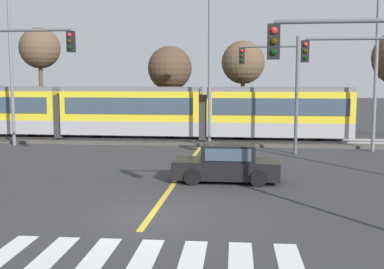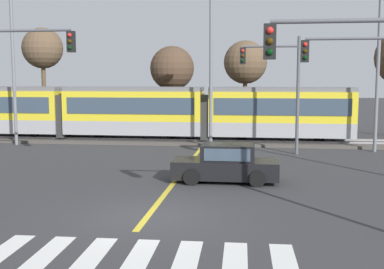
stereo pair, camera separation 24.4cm
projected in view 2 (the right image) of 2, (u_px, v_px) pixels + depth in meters
The scene contains 23 objects.
ground_plane at pixel (147, 217), 14.33m from camera, with size 200.00×200.00×0.00m, color #333335.
track_bed at pixel (205, 141), 31.38m from camera, with size 120.00×4.00×0.18m, color #4C4742.
rail_near at pixel (204, 140), 30.66m from camera, with size 120.00×0.08×0.10m, color #939399.
rail_far at pixel (207, 138), 32.08m from camera, with size 120.00×0.08×0.10m, color #939399.
light_rail_tram at pixel (135, 111), 31.75m from camera, with size 28.00×2.64×3.43m.
crosswalk_stripe_2 at pixel (44, 256), 11.11m from camera, with size 0.56×2.80×0.01m, color silver.
crosswalk_stripe_3 at pixel (90, 258), 10.99m from camera, with size 0.56×2.80×0.01m, color silver.
crosswalk_stripe_4 at pixel (138, 260), 10.88m from camera, with size 0.56×2.80×0.01m, color silver.
crosswalk_stripe_5 at pixel (186, 262), 10.77m from camera, with size 0.56×2.80×0.01m, color silver.
crosswalk_stripe_6 at pixel (235, 264), 10.66m from camera, with size 0.56×2.80×0.01m, color silver.
crosswalk_stripe_7 at pixel (285, 266), 10.54m from camera, with size 0.56×2.80×0.01m, color silver.
lane_centre_line at pixel (182, 173), 21.17m from camera, with size 0.20×16.76×0.01m, color gold.
sedan_crossing at pixel (226, 164), 19.24m from camera, with size 4.20×1.93×1.52m.
traffic_light_near_right at pixel (358, 84), 12.19m from camera, with size 3.75×0.38×5.98m.
traffic_light_far_right at pixel (279, 78), 26.11m from camera, with size 3.25×0.38×6.40m.
traffic_light_mid_left at pixel (14, 72), 21.22m from camera, with size 4.25×0.38×6.76m.
traffic_light_mid_right at pixel (369, 78), 19.65m from camera, with size 4.25×0.38×6.23m.
street_lamp_west at pixel (15, 61), 29.64m from camera, with size 1.81×0.28×9.33m.
street_lamp_centre at pixel (214, 58), 27.75m from camera, with size 2.12×0.28×9.47m.
street_lamp_east at pixel (382, 57), 26.72m from camera, with size 2.22×0.28×9.49m.
bare_tree_far_west at pixel (43, 49), 36.60m from camera, with size 3.09×3.09×8.02m.
bare_tree_west at pixel (172, 69), 36.95m from camera, with size 3.39×3.39×6.66m.
bare_tree_east at pixel (245, 63), 35.61m from camera, with size 3.20×3.20×6.97m.
Camera 2 is at (3.12, -13.67, 4.06)m, focal length 45.00 mm.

